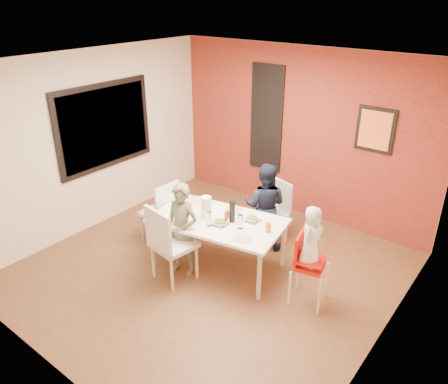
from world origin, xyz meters
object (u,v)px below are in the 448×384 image
Objects in this scene: chair_near at (168,241)px; chair_left at (163,210)px; toddler at (311,236)px; paper_towel_roll at (206,207)px; high_chair at (307,263)px; dining_table at (218,224)px; child_near at (182,230)px; wine_bottle at (232,211)px; chair_far at (275,208)px; child_far at (265,206)px.

chair_left is at bearing -32.34° from chair_near.
paper_towel_roll is (-1.46, -0.12, -0.04)m from toddler.
dining_table is at bearing 79.91° from high_chair.
paper_towel_roll is (0.12, 0.35, 0.23)m from child_near.
chair_near is at bearing 101.49° from high_chair.
child_near is at bearing -133.87° from wine_bottle.
chair_left is 0.92m from paper_towel_roll.
dining_table is at bearing -85.61° from chair_far.
chair_near is at bearing -90.50° from chair_far.
high_chair is 0.71× the size of child_near.
child_far is at bearing -79.58° from chair_far.
high_chair is 1.62m from child_near.
high_chair is at bearing 124.18° from child_far.
dining_table is 1.02m from chair_left.
child_near reaches higher than chair_left.
high_chair is 3.08× the size of wine_bottle.
child_near is (-1.55, -0.46, 0.09)m from high_chair.
toddler reaches higher than dining_table.
wine_bottle is (0.18, 0.07, 0.21)m from dining_table.
dining_table is at bearing -105.21° from chair_near.
toddler reaches higher than high_chair.
dining_table is 1.29m from high_chair.
wine_bottle reaches higher than high_chair.
paper_towel_roll reaches higher than chair_far.
toddler reaches higher than chair_left.
child_far is at bearing 88.85° from wine_bottle.
chair_far is 1.25× the size of toddler.
chair_left is at bearing -122.64° from chair_far.
child_far reaches higher than chair_far.
paper_towel_roll reaches higher than high_chair.
high_chair reaches higher than dining_table.
child_near is 0.69m from wine_bottle.
chair_near is at bearing -102.45° from paper_towel_roll.
paper_towel_roll is at bearing 89.60° from chair_left.
chair_left is 3.24× the size of paper_towel_roll.
toddler is at bearing 6.81° from child_near.
chair_left reaches higher than chair_far.
chair_far reaches higher than high_chair.
chair_near is 1.14× the size of chair_far.
high_chair is 0.36m from toddler.
child_far is at bearing 68.40° from paper_towel_roll.
wine_bottle is (0.46, 0.72, 0.27)m from chair_near.
chair_left is at bearing -178.98° from dining_table.
child_far reaches higher than high_chair.
chair_far is at bearing 45.51° from toddler.
paper_towel_roll is at bearing -163.20° from dining_table.
chair_near reaches higher than high_chair.
child_near is at bearing -92.63° from chair_far.
wine_bottle is (1.19, 0.09, 0.32)m from chair_left.
chair_left is (-1.01, -0.02, -0.11)m from dining_table.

